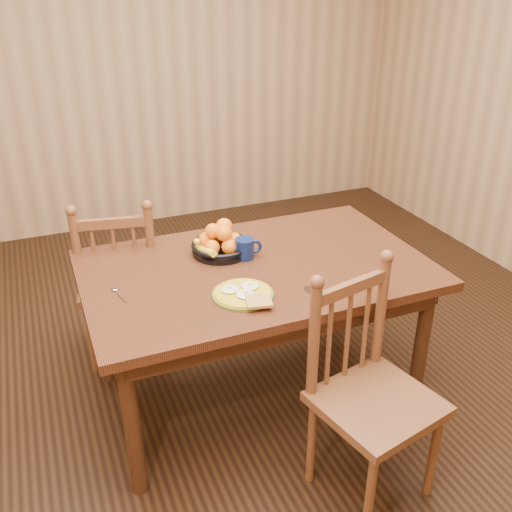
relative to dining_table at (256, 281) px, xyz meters
name	(u,v)px	position (x,y,z in m)	size (l,w,h in m)	color
room	(256,140)	(0.00, 0.00, 0.68)	(4.52, 5.02, 2.72)	black
dining_table	(256,281)	(0.00, 0.00, 0.00)	(1.60, 1.00, 0.75)	black
chair_far	(121,283)	(-0.56, 0.58, -0.20)	(0.51, 0.49, 0.97)	#542C19
chair_near	(370,394)	(0.20, -0.71, -0.19)	(0.53, 0.51, 0.98)	#542C19
breakfast_plate	(244,294)	(-0.15, -0.24, 0.10)	(0.26, 0.30, 0.04)	#59601E
fork	(312,296)	(0.11, -0.35, 0.09)	(0.06, 0.18, 0.00)	silver
spoon	(117,291)	(-0.65, 0.00, 0.09)	(0.05, 0.16, 0.01)	silver
coffee_mug	(246,248)	(-0.02, 0.09, 0.14)	(0.13, 0.09, 0.10)	#0B1740
juice_glass	(223,240)	(-0.08, 0.24, 0.13)	(0.06, 0.06, 0.09)	silver
fruit_bowl	(220,242)	(-0.11, 0.19, 0.14)	(0.29, 0.29, 0.17)	black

